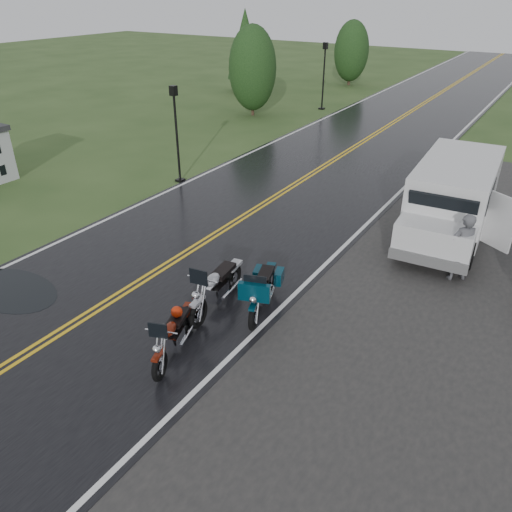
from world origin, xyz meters
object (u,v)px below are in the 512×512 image
at_px(motorcycle_red, 158,356).
at_px(motorcycle_teal, 254,306).
at_px(motorcycle_silver, 197,303).
at_px(person_at_van, 462,248).
at_px(lamp_post_near_left, 177,135).
at_px(lamp_post_far_left, 324,76).
at_px(van_white, 406,217).

relative_size(motorcycle_red, motorcycle_teal, 0.93).
bearing_deg(motorcycle_silver, person_at_van, 42.37).
height_order(motorcycle_red, person_at_van, person_at_van).
height_order(lamp_post_near_left, lamp_post_far_left, lamp_post_far_left).
distance_m(motorcycle_silver, van_white, 6.73).
xyz_separation_m(lamp_post_near_left, lamp_post_far_left, (-0.91, 15.13, 0.11)).
relative_size(motorcycle_red, lamp_post_near_left, 0.56).
xyz_separation_m(motorcycle_red, lamp_post_near_left, (-7.18, 9.21, 1.26)).
relative_size(motorcycle_red, lamp_post_far_left, 0.53).
distance_m(motorcycle_silver, person_at_van, 7.09).
relative_size(motorcycle_teal, lamp_post_near_left, 0.60).
xyz_separation_m(motorcycle_teal, person_at_van, (3.41, 4.83, 0.28)).
height_order(motorcycle_red, motorcycle_silver, motorcycle_silver).
distance_m(motorcycle_teal, person_at_van, 5.92).
bearing_deg(motorcycle_silver, van_white, 57.45).
distance_m(motorcycle_teal, motorcycle_silver, 1.28).
height_order(motorcycle_silver, van_white, van_white).
relative_size(motorcycle_red, motorcycle_silver, 0.88).
relative_size(van_white, lamp_post_far_left, 1.51).
bearing_deg(motorcycle_red, lamp_post_far_left, 89.03).
distance_m(motorcycle_teal, lamp_post_far_left, 23.67).
height_order(motorcycle_teal, van_white, van_white).
relative_size(lamp_post_near_left, lamp_post_far_left, 0.94).
bearing_deg(motorcycle_teal, van_white, 54.41).
xyz_separation_m(motorcycle_silver, lamp_post_near_left, (-6.76, 7.43, 1.17)).
bearing_deg(person_at_van, van_white, -60.62).
bearing_deg(motorcycle_teal, person_at_van, 36.25).
height_order(motorcycle_teal, lamp_post_far_left, lamp_post_far_left).
xyz_separation_m(motorcycle_silver, person_at_van, (4.52, 5.45, 0.23)).
bearing_deg(lamp_post_far_left, person_at_van, -54.51).
bearing_deg(motorcycle_teal, motorcycle_silver, -169.51).
bearing_deg(lamp_post_near_left, van_white, -7.92).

